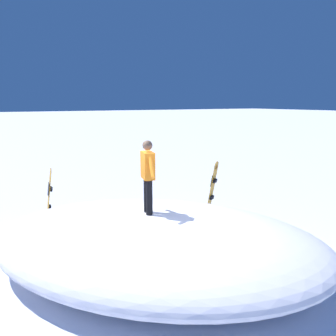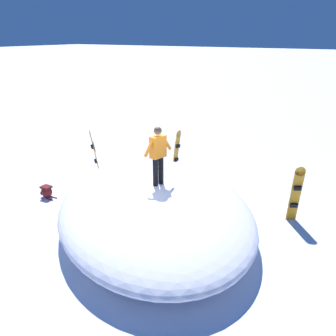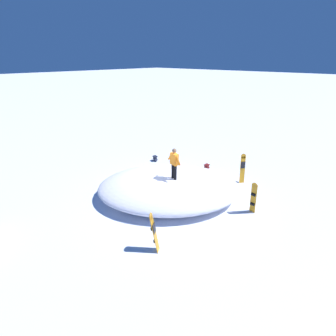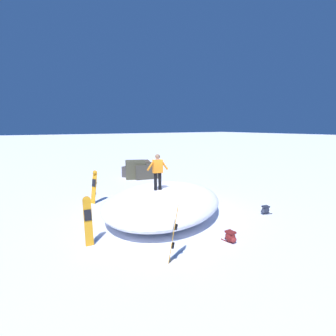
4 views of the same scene
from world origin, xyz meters
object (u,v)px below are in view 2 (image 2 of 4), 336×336
snowboard_secondary_upright (296,193)px  snowboard_tertiary_upright (177,151)px  backpack_near (46,191)px  snowboarder_standing (158,153)px  snowboard_primary_upright (94,151)px

snowboard_secondary_upright → snowboard_tertiary_upright: size_ratio=1.03×
snowboard_secondary_upright → backpack_near: 7.45m
snowboarder_standing → snowboard_primary_upright: (3.87, -1.75, -1.11)m
snowboard_tertiary_upright → snowboarder_standing: bearing=112.2°
snowboarder_standing → snowboard_secondary_upright: 3.85m
snowboard_tertiary_upright → backpack_near: (2.41, 4.05, -0.63)m
snowboard_tertiary_upright → backpack_near: size_ratio=2.96×
snowboard_primary_upright → snowboard_secondary_upright: snowboard_primary_upright is taller
snowboard_secondary_upright → snowboarder_standing: bearing=30.0°
snowboarder_standing → snowboard_tertiary_upright: 3.93m
snowboard_primary_upright → snowboarder_standing: bearing=155.7°
snowboard_tertiary_upright → backpack_near: 4.75m
backpack_near → snowboarder_standing: bearing=-171.6°
snowboard_secondary_upright → snowboard_primary_upright: bearing=0.7°
snowboard_secondary_upright → backpack_near: (7.02, 2.41, -0.66)m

